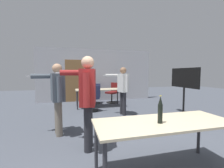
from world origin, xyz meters
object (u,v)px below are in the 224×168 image
Objects in this scene: office_chair_far_right at (92,99)px; beer_bottle at (160,110)px; tv_screen at (184,85)px; person_right_polo at (123,86)px; office_chair_far_left at (113,93)px; person_near_casual at (87,94)px; office_chair_near_pushed at (95,94)px; person_far_watching at (57,93)px.

office_chair_far_right is 3.76m from beer_bottle.
person_right_polo reaches higher than tv_screen.
office_chair_far_right is (-1.16, -1.44, 0.00)m from office_chair_far_left.
office_chair_far_left is 1.00× the size of office_chair_far_right.
person_near_casual is at bearing -66.37° from tv_screen.
office_chair_near_pushed is at bearing -137.15° from tv_screen.
office_chair_far_left is 2.57× the size of beer_bottle.
person_right_polo reaches higher than office_chair_far_right.
office_chair_far_right is at bearing 102.51° from office_chair_far_left.
person_near_casual is at bearing 130.87° from beer_bottle.
tv_screen is at bearing -45.87° from office_chair_far_right.
person_right_polo is 0.94× the size of person_near_casual.
person_near_casual is 4.63× the size of beer_bottle.
tv_screen is at bearing -55.20° from person_near_casual.
office_chair_far_right is (1.01, 1.89, -0.51)m from person_far_watching.
person_near_casual is (-3.28, -1.44, 0.02)m from tv_screen.
beer_bottle is at bearing 133.40° from office_chair_far_left.
person_right_polo is 3.04m from beer_bottle.
office_chair_far_right is at bearing 42.81° from person_right_polo.
person_right_polo is at bearing -58.81° from office_chair_far_right.
tv_screen is 1.66× the size of office_chair_far_right.
office_chair_far_right is 2.58× the size of beer_bottle.
office_chair_far_right is at bearing -113.95° from tv_screen.
office_chair_far_left is (1.57, 4.15, -0.57)m from person_near_casual.
person_near_casual is at bearing -120.62° from office_chair_far_right.
beer_bottle reaches higher than office_chair_near_pushed.
person_right_polo is 2.28m from person_far_watching.
office_chair_near_pushed is at bearing 5.55° from person_right_polo.
person_far_watching is 4.01m from office_chair_far_left.
office_chair_far_left is at bearing 29.23° from office_chair_far_right.
person_far_watching is at bearing -81.00° from tv_screen.
office_chair_near_pushed is (-2.55, 2.75, -0.58)m from tv_screen.
tv_screen is 3.25m from office_chair_far_left.
tv_screen is at bearing 44.97° from beer_bottle.
tv_screen is 0.92× the size of person_near_casual.
beer_bottle is at bearing -153.99° from person_far_watching.
person_far_watching is (-3.88, -0.61, -0.04)m from tv_screen.
office_chair_near_pushed is (0.73, 4.19, -0.60)m from person_near_casual.
office_chair_far_right is (-0.94, 0.70, -0.51)m from person_right_polo.
person_near_casual is at bearing 99.67° from office_chair_near_pushed.
person_far_watching is (-1.94, -1.19, -0.00)m from person_right_polo.
person_far_watching is at bearing 46.96° from person_near_casual.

